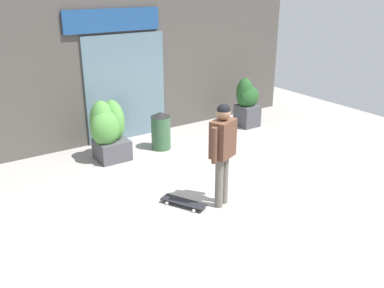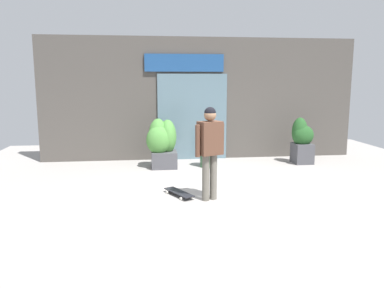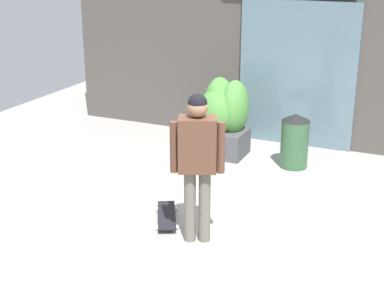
% 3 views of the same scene
% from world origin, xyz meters
% --- Properties ---
extents(ground_plane, '(12.00, 12.00, 0.00)m').
position_xyz_m(ground_plane, '(0.00, 0.00, 0.00)').
color(ground_plane, '#9E9993').
extents(building_facade, '(8.58, 0.31, 3.28)m').
position_xyz_m(building_facade, '(-0.01, 3.32, 1.63)').
color(building_facade, '#4C4742').
rests_on(building_facade, ground_plane).
extents(skateboarder, '(0.55, 0.39, 1.68)m').
position_xyz_m(skateboarder, '(-0.37, -0.46, 1.02)').
color(skateboarder, '#666056').
rests_on(skateboarder, ground_plane).
extents(skateboard, '(0.54, 0.77, 0.08)m').
position_xyz_m(skateboard, '(-0.90, -0.17, 0.06)').
color(skateboard, black).
rests_on(skateboard, ground_plane).
extents(planter_box_left, '(0.54, 0.51, 1.19)m').
position_xyz_m(planter_box_left, '(2.52, 2.30, 0.60)').
color(planter_box_left, '#47474C').
rests_on(planter_box_left, ground_plane).
extents(planter_box_right, '(0.75, 0.69, 1.22)m').
position_xyz_m(planter_box_right, '(-1.11, 2.25, 0.64)').
color(planter_box_right, '#47474C').
rests_on(planter_box_right, ground_plane).
extents(trash_bin, '(0.41, 0.41, 0.81)m').
position_xyz_m(trash_bin, '(0.03, 2.17, 0.41)').
color(trash_bin, '#335938').
rests_on(trash_bin, ground_plane).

